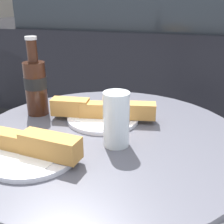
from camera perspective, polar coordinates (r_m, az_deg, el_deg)
name	(u,v)px	position (r m, az deg, el deg)	size (l,w,h in m)	color
bistro_table	(108,184)	(0.88, -0.76, -14.41)	(0.78, 0.78, 0.76)	#B7B7BC
cola_bottle_left	(36,85)	(0.93, -15.25, 5.35)	(0.07, 0.07, 0.25)	#33190F
drinking_glass	(116,122)	(0.71, 0.86, -1.96)	(0.07, 0.07, 0.14)	black
lunch_plate_near	(102,113)	(0.86, -1.98, -0.21)	(0.32, 0.22, 0.07)	white
lunch_plate_far	(35,149)	(0.69, -15.37, -7.30)	(0.24, 0.22, 0.07)	white
parked_car	(173,48)	(2.82, 12.33, 12.63)	(4.35, 1.67, 1.41)	black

